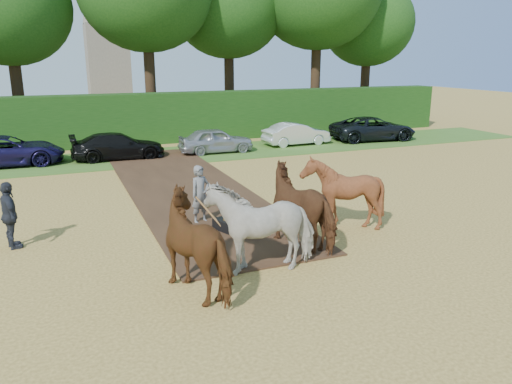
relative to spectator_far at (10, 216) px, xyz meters
name	(u,v)px	position (x,y,z in m)	size (l,w,h in m)	color
ground	(196,256)	(4.54, -2.48, -0.94)	(120.00, 120.00, 0.00)	gold
earth_strip	(185,188)	(6.04, 4.52, -0.92)	(4.50, 17.00, 0.05)	#472D1C
grass_verge	(123,159)	(4.54, 11.52, -0.93)	(50.00, 5.00, 0.03)	#38601E
hedgerow	(111,120)	(4.54, 16.02, 0.56)	(46.00, 1.60, 3.00)	#14380F
spectator_far	(10,216)	(0.00, 0.00, 0.00)	(1.11, 0.46, 1.89)	#23272F
plough_team	(282,214)	(6.73, -3.12, 0.16)	(7.42, 6.39, 2.24)	#5D2E17
parked_cars	(150,143)	(6.00, 11.64, -0.24)	(36.00, 3.06, 1.49)	#B5B6BC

